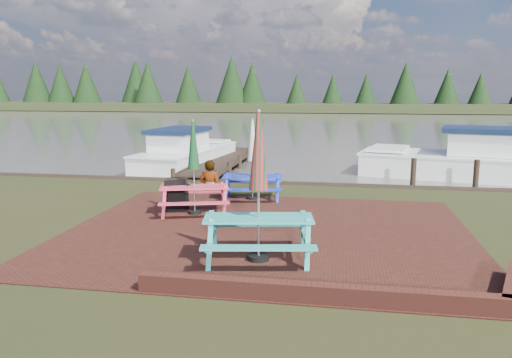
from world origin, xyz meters
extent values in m
plane|color=black|center=(0.00, 0.00, 0.00)|extent=(120.00, 120.00, 0.00)
cube|color=#391812|center=(0.00, 1.00, 0.01)|extent=(9.00, 7.50, 0.02)
cube|color=#4C1E16|center=(1.50, -2.60, 0.15)|extent=(6.00, 0.22, 0.30)
cube|color=#423F39|center=(0.00, 37.00, 0.00)|extent=(120.00, 60.00, 0.02)
cube|color=black|center=(0.00, 66.00, 0.50)|extent=(120.00, 10.00, 1.20)
cube|color=teal|center=(0.12, -0.90, 0.83)|extent=(2.12, 1.11, 0.04)
cube|color=teal|center=(0.25, -1.65, 0.50)|extent=(2.03, 0.60, 0.04)
cube|color=teal|center=(-0.01, -0.15, 0.50)|extent=(2.03, 0.60, 0.04)
cube|color=teal|center=(-0.74, -1.04, 0.41)|extent=(0.38, 1.73, 0.83)
cube|color=teal|center=(0.98, -0.75, 0.41)|extent=(0.38, 1.73, 0.83)
cylinder|color=black|center=(0.12, -0.90, 0.06)|extent=(0.40, 0.40, 0.11)
cylinder|color=#B2B2B7|center=(0.12, -0.90, 1.40)|extent=(0.04, 0.04, 2.80)
cone|color=#B61A2B|center=(0.12, -0.90, 2.07)|extent=(0.36, 0.36, 1.40)
cube|color=#CF354B|center=(-2.10, 2.34, 0.71)|extent=(1.85, 1.13, 0.04)
cube|color=#CF354B|center=(-1.91, 1.71, 0.43)|extent=(1.73, 0.70, 0.04)
cube|color=#CF354B|center=(-2.28, 2.97, 0.43)|extent=(1.73, 0.70, 0.04)
cube|color=#CF354B|center=(-2.82, 2.13, 0.36)|extent=(0.49, 1.47, 0.71)
cube|color=#CF354B|center=(-1.37, 2.55, 0.36)|extent=(0.49, 1.47, 0.71)
cylinder|color=black|center=(-2.10, 2.34, 0.05)|extent=(0.35, 0.35, 0.10)
cylinder|color=#B2B2B7|center=(-2.10, 2.34, 1.21)|extent=(0.03, 0.03, 2.41)
cone|color=#103E1C|center=(-2.10, 2.34, 1.78)|extent=(0.31, 0.31, 1.21)
cube|color=#172BB2|center=(-0.93, 4.30, 0.70)|extent=(1.77, 0.89, 0.04)
cube|color=#172BB2|center=(-0.84, 3.67, 0.42)|extent=(1.71, 0.46, 0.04)
cube|color=#172BB2|center=(-1.02, 4.93, 0.42)|extent=(1.71, 0.46, 0.04)
cube|color=#172BB2|center=(-1.66, 4.20, 0.35)|extent=(0.28, 1.46, 0.70)
cube|color=#172BB2|center=(-0.21, 4.40, 0.35)|extent=(0.28, 1.46, 0.70)
cylinder|color=black|center=(-0.93, 4.30, 0.05)|extent=(0.34, 0.34, 0.09)
cylinder|color=#B2B2B7|center=(-0.93, 4.30, 1.17)|extent=(0.03, 0.03, 2.35)
cone|color=beige|center=(-0.93, 4.30, 1.74)|extent=(0.30, 0.30, 1.17)
cube|color=black|center=(-2.65, 2.40, 0.44)|extent=(0.58, 0.44, 0.88)
cube|color=black|center=(-2.65, 2.70, 0.44)|extent=(0.58, 0.44, 0.88)
cube|color=black|center=(-2.65, 2.55, 0.87)|extent=(0.50, 0.29, 0.03)
cube|color=black|center=(-3.50, 11.50, 0.12)|extent=(1.60, 9.00, 0.06)
cube|color=black|center=(-4.25, 11.50, 0.17)|extent=(0.08, 9.00, 0.08)
cube|color=black|center=(-2.75, 11.50, 0.17)|extent=(0.08, 9.00, 0.08)
cylinder|color=black|center=(-4.30, 7.00, -0.10)|extent=(0.16, 0.16, 1.00)
cylinder|color=black|center=(-2.70, 7.00, -0.10)|extent=(0.16, 0.16, 1.00)
cube|color=silver|center=(-5.11, 11.22, 0.11)|extent=(3.01, 6.72, 0.93)
cube|color=silver|center=(-5.11, 11.22, 0.59)|extent=(3.07, 6.86, 0.07)
cube|color=silver|center=(-5.21, 10.44, 1.04)|extent=(1.93, 2.91, 0.79)
cube|color=#0E1A34|center=(-5.21, 10.44, 1.48)|extent=(2.15, 3.31, 0.17)
cube|color=silver|center=(-4.81, 13.67, 0.71)|extent=(2.02, 1.39, 0.09)
cube|color=silver|center=(6.35, 10.34, 0.14)|extent=(8.20, 4.41, 1.04)
cube|color=silver|center=(6.35, 10.34, 0.68)|extent=(8.36, 4.50, 0.08)
cube|color=silver|center=(7.26, 10.12, 1.18)|extent=(3.63, 2.64, 0.88)
cube|color=#0E1A34|center=(7.26, 10.12, 1.68)|extent=(4.13, 2.96, 0.19)
cube|color=silver|center=(3.47, 11.02, 0.82)|extent=(1.89, 2.55, 0.10)
imported|color=gray|center=(-2.53, 5.47, 0.96)|extent=(0.72, 0.49, 1.91)
camera|label=1|loc=(1.61, -9.73, 3.18)|focal=35.00mm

